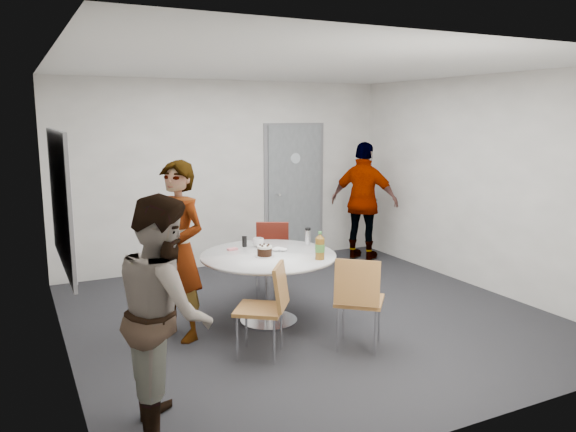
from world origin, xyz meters
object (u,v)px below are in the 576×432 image
chair_near_right (358,294)px  chair_far (272,251)px  person_right (364,202)px  person_left (165,311)px  whiteboard (60,199)px  chair_near_left (269,301)px  person_main (178,251)px  table (270,264)px  door (294,192)px

chair_near_right → chair_far: (0.02, 1.95, -0.01)m
person_right → person_left: bearing=94.0°
whiteboard → person_left: bearing=-73.0°
chair_far → chair_near_left: bearing=92.3°
chair_near_left → person_main: person_main is taller
chair_far → person_left: 3.08m
table → chair_far: size_ratio=1.61×
whiteboard → person_right: bearing=20.0°
chair_near_left → chair_far: (0.82, 1.69, 0.01)m
whiteboard → chair_near_right: (2.43, -1.24, -0.89)m
door → person_main: size_ratio=1.19×
table → chair_far: (0.43, 0.88, -0.10)m
chair_far → whiteboard: bearing=44.2°
door → table: (-1.54, -2.45, -0.38)m
table → chair_near_right: bearing=-69.0°
chair_far → person_left: bearing=78.9°
chair_near_left → chair_near_right: chair_near_right is taller
chair_near_left → chair_near_right: size_ratio=0.97×
door → chair_near_left: (-1.93, -3.27, -0.49)m
table → person_left: (-1.51, -1.50, 0.19)m
chair_near_right → chair_far: size_ratio=1.02×
whiteboard → table: size_ratio=1.32×
person_left → chair_near_right: bearing=-71.6°
whiteboard → chair_far: bearing=16.1°
chair_near_left → person_right: person_right is taller
person_main → person_left: bearing=-45.7°
person_left → person_right: (3.90, 3.27, 0.07)m
chair_near_left → chair_near_right: bearing=-71.6°
chair_far → person_main: 1.70m
table → chair_near_left: table is taller
whiteboard → chair_far: size_ratio=2.13×
door → person_right: size_ratio=1.17×
door → person_right: door is taller
chair_near_left → person_left: 1.34m
door → chair_near_left: size_ratio=2.41×
chair_near_right → person_left: 1.98m
table → person_right: person_right is taller
chair_near_left → chair_near_right: 0.84m
person_left → person_right: 5.09m
door → chair_near_right: bearing=-107.8°
chair_near_left → chair_far: 1.88m
person_right → door: bearing=15.4°
whiteboard → person_right: whiteboard is taller
door → person_main: door is taller
chair_near_right → person_main: bearing=-176.6°
whiteboard → person_left: 1.85m
door → chair_near_right: (-1.13, -3.52, -0.47)m
whiteboard → table: 2.18m
table → person_main: size_ratio=0.81×
whiteboard → person_main: size_ratio=1.07×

